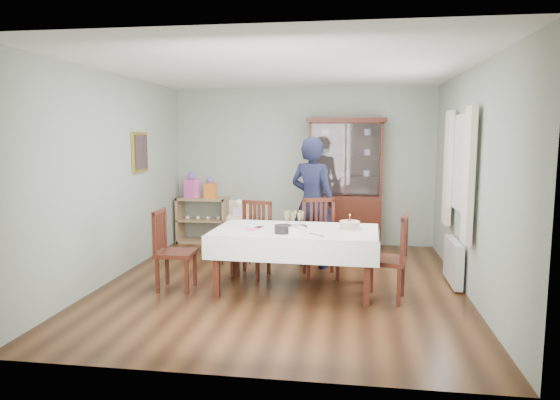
% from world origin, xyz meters
% --- Properties ---
extents(floor, '(5.00, 5.00, 0.00)m').
position_xyz_m(floor, '(0.00, 0.00, 0.00)').
color(floor, '#593319').
rests_on(floor, ground).
extents(room_shell, '(5.00, 5.00, 5.00)m').
position_xyz_m(room_shell, '(0.00, 0.53, 1.70)').
color(room_shell, '#9EAA99').
rests_on(room_shell, floor).
extents(dining_table, '(2.04, 1.22, 0.76)m').
position_xyz_m(dining_table, '(0.19, -0.21, 0.38)').
color(dining_table, '#4A1C12').
rests_on(dining_table, floor).
extents(china_cabinet, '(1.30, 0.48, 2.18)m').
position_xyz_m(china_cabinet, '(0.75, 2.26, 1.12)').
color(china_cabinet, '#4A1C12').
rests_on(china_cabinet, floor).
extents(sideboard, '(0.90, 0.38, 0.80)m').
position_xyz_m(sideboard, '(-1.75, 2.28, 0.40)').
color(sideboard, tan).
rests_on(sideboard, floor).
extents(picture_frame, '(0.04, 0.48, 0.58)m').
position_xyz_m(picture_frame, '(-2.22, 0.80, 1.65)').
color(picture_frame, gold).
rests_on(picture_frame, room_shell).
extents(window, '(0.04, 1.02, 1.22)m').
position_xyz_m(window, '(2.22, 0.30, 1.55)').
color(window, white).
rests_on(window, room_shell).
extents(curtain_left, '(0.07, 0.30, 1.55)m').
position_xyz_m(curtain_left, '(2.16, -0.32, 1.45)').
color(curtain_left, silver).
rests_on(curtain_left, room_shell).
extents(curtain_right, '(0.07, 0.30, 1.55)m').
position_xyz_m(curtain_right, '(2.16, 0.92, 1.45)').
color(curtain_right, silver).
rests_on(curtain_right, room_shell).
extents(radiator, '(0.10, 0.80, 0.55)m').
position_xyz_m(radiator, '(2.16, 0.30, 0.30)').
color(radiator, white).
rests_on(radiator, floor).
extents(chair_far_left, '(0.55, 0.55, 1.00)m').
position_xyz_m(chair_far_left, '(-0.47, 0.33, 0.30)').
color(chair_far_left, '#4A1C12').
rests_on(chair_far_left, floor).
extents(chair_far_right, '(0.56, 0.56, 1.04)m').
position_xyz_m(chair_far_right, '(0.46, 0.42, 0.31)').
color(chair_far_right, '#4A1C12').
rests_on(chair_far_right, floor).
extents(chair_end_left, '(0.46, 0.46, 0.99)m').
position_xyz_m(chair_end_left, '(-1.29, -0.39, 0.29)').
color(chair_end_left, '#4A1C12').
rests_on(chair_end_left, floor).
extents(chair_end_right, '(0.54, 0.54, 1.01)m').
position_xyz_m(chair_end_right, '(1.28, -0.41, 0.30)').
color(chair_end_right, '#4A1C12').
rests_on(chair_end_right, floor).
extents(woman, '(0.81, 0.69, 1.88)m').
position_xyz_m(woman, '(0.31, 0.94, 0.94)').
color(woman, black).
rests_on(woman, floor).
extents(high_chair, '(0.46, 0.46, 0.94)m').
position_xyz_m(high_chair, '(-0.81, 1.08, 0.37)').
color(high_chair, black).
rests_on(high_chair, floor).
extents(champagne_tray, '(0.34, 0.34, 0.20)m').
position_xyz_m(champagne_tray, '(0.16, -0.08, 0.82)').
color(champagne_tray, silver).
rests_on(champagne_tray, dining_table).
extents(birthday_cake, '(0.28, 0.28, 0.19)m').
position_xyz_m(birthday_cake, '(0.84, -0.14, 0.81)').
color(birthday_cake, white).
rests_on(birthday_cake, dining_table).
extents(plate_stack_dark, '(0.23, 0.23, 0.09)m').
position_xyz_m(plate_stack_dark, '(0.07, -0.46, 0.81)').
color(plate_stack_dark, black).
rests_on(plate_stack_dark, dining_table).
extents(plate_stack_white, '(0.25, 0.25, 0.09)m').
position_xyz_m(plate_stack_white, '(0.24, -0.51, 0.80)').
color(plate_stack_white, white).
rests_on(plate_stack_white, dining_table).
extents(napkin_stack, '(0.13, 0.13, 0.02)m').
position_xyz_m(napkin_stack, '(-0.34, -0.35, 0.77)').
color(napkin_stack, '#FF5DC1').
rests_on(napkin_stack, dining_table).
extents(cutlery, '(0.14, 0.17, 0.01)m').
position_xyz_m(cutlery, '(-0.30, -0.17, 0.77)').
color(cutlery, silver).
rests_on(cutlery, dining_table).
extents(cake_knife, '(0.21, 0.20, 0.01)m').
position_xyz_m(cake_knife, '(0.47, -0.53, 0.77)').
color(cake_knife, silver).
rests_on(cake_knife, dining_table).
extents(gift_bag_pink, '(0.28, 0.22, 0.44)m').
position_xyz_m(gift_bag_pink, '(-1.93, 2.26, 1.00)').
color(gift_bag_pink, '#FF5DC1').
rests_on(gift_bag_pink, sideboard).
extents(gift_bag_orange, '(0.21, 0.15, 0.37)m').
position_xyz_m(gift_bag_orange, '(-1.59, 2.26, 0.97)').
color(gift_bag_orange, orange).
rests_on(gift_bag_orange, sideboard).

